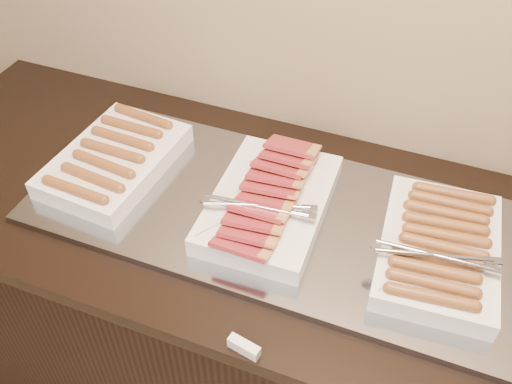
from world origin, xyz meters
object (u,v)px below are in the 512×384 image
dish_right (439,249)px  dish_center (269,201)px  counter (266,319)px  warming_tray (278,216)px  dish_left (115,159)px

dish_right → dish_center: bearing=176.0°
counter → dish_right: dish_right is taller
warming_tray → dish_right: 0.38m
warming_tray → dish_right: dish_right is taller
counter → dish_left: size_ratio=5.31×
warming_tray → dish_left: dish_left is taller
warming_tray → dish_center: size_ratio=2.93×
counter → warming_tray: bearing=0.0°
counter → dish_center: 0.50m
counter → dish_center: size_ratio=5.03×
warming_tray → dish_center: dish_center is taller
counter → dish_left: bearing=-180.0°
counter → dish_left: 0.65m
counter → dish_right: 0.64m
dish_center → dish_right: (0.40, -0.00, -0.00)m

